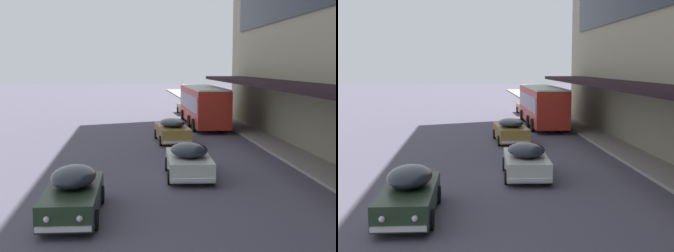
{
  "view_description": "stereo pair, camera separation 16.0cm",
  "coord_description": "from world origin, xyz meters",
  "views": [
    {
      "loc": [
        -2.02,
        -3.83,
        4.9
      ],
      "look_at": [
        0.24,
        21.42,
        1.62
      ],
      "focal_mm": 50.0,
      "sensor_mm": 36.0,
      "label": 1
    },
    {
      "loc": [
        -1.86,
        -3.84,
        4.9
      ],
      "look_at": [
        0.24,
        21.42,
        1.62
      ],
      "focal_mm": 50.0,
      "sensor_mm": 36.0,
      "label": 2
    }
  ],
  "objects": [
    {
      "name": "transit_bus_kerbside_front",
      "position": [
        4.18,
        33.57,
        1.83
      ],
      "size": [
        2.7,
        10.72,
        3.19
      ],
      "color": "#B0281C",
      "rests_on": "ground"
    },
    {
      "name": "sedan_oncoming_front",
      "position": [
        0.69,
        16.21,
        0.77
      ],
      "size": [
        2.11,
        4.4,
        1.56
      ],
      "color": "beige",
      "rests_on": "ground"
    },
    {
      "name": "sedan_trailing_mid",
      "position": [
        0.9,
        25.85,
        0.77
      ],
      "size": [
        2.11,
        4.98,
        1.55
      ],
      "color": "olive",
      "rests_on": "ground"
    },
    {
      "name": "sedan_second_mid",
      "position": [
        -3.77,
        11.25,
        0.79
      ],
      "size": [
        1.86,
        4.69,
        1.61
      ],
      "color": "#233422",
      "rests_on": "ground"
    },
    {
      "name": "sedan_oncoming_rear",
      "position": [
        4.23,
        43.15,
        0.76
      ],
      "size": [
        1.98,
        4.48,
        1.55
      ],
      "color": "olive",
      "rests_on": "ground"
    }
  ]
}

